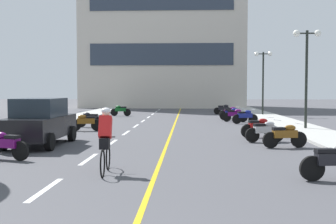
{
  "coord_description": "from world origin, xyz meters",
  "views": [
    {
      "loc": [
        1.07,
        -2.91,
        2.16
      ],
      "look_at": [
        0.05,
        18.72,
        1.01
      ],
      "focal_mm": 45.38,
      "sensor_mm": 36.0,
      "label": 1
    }
  ],
  "objects_px": {
    "motorcycle_4": "(265,131)",
    "motorcycle_11": "(230,112)",
    "motorcycle_5": "(259,127)",
    "motorcycle_13": "(224,109)",
    "street_lamp_mid": "(307,56)",
    "cyclist_rider": "(105,139)",
    "parked_car_near": "(40,122)",
    "motorcycle_1": "(335,161)",
    "motorcycle_3": "(285,135)",
    "motorcycle_6": "(86,122)",
    "motorcycle_12": "(121,110)",
    "motorcycle_9": "(235,115)",
    "street_lamp_far": "(263,69)",
    "motorcycle_7": "(90,119)",
    "motorcycle_8": "(245,116)",
    "motorcycle_2": "(6,144)",
    "motorcycle_10": "(232,113)"
  },
  "relations": [
    {
      "from": "motorcycle_9",
      "to": "motorcycle_11",
      "type": "bearing_deg",
      "value": 89.46
    },
    {
      "from": "parked_car_near",
      "to": "motorcycle_4",
      "type": "relative_size",
      "value": 2.53
    },
    {
      "from": "motorcycle_13",
      "to": "cyclist_rider",
      "type": "xyz_separation_m",
      "value": [
        -5.23,
        -26.0,
        0.41
      ]
    },
    {
      "from": "motorcycle_6",
      "to": "motorcycle_7",
      "type": "height_order",
      "value": "same"
    },
    {
      "from": "motorcycle_7",
      "to": "motorcycle_13",
      "type": "bearing_deg",
      "value": 56.11
    },
    {
      "from": "street_lamp_far",
      "to": "motorcycle_6",
      "type": "relative_size",
      "value": 3.02
    },
    {
      "from": "motorcycle_6",
      "to": "motorcycle_13",
      "type": "relative_size",
      "value": 1.0
    },
    {
      "from": "motorcycle_3",
      "to": "motorcycle_6",
      "type": "xyz_separation_m",
      "value": [
        -8.9,
        6.0,
        0.0
      ]
    },
    {
      "from": "street_lamp_far",
      "to": "motorcycle_5",
      "type": "height_order",
      "value": "street_lamp_far"
    },
    {
      "from": "street_lamp_far",
      "to": "parked_car_near",
      "type": "relative_size",
      "value": 1.22
    },
    {
      "from": "parked_car_near",
      "to": "motorcycle_5",
      "type": "relative_size",
      "value": 2.53
    },
    {
      "from": "motorcycle_5",
      "to": "motorcycle_13",
      "type": "distance_m",
      "value": 17.57
    },
    {
      "from": "motorcycle_13",
      "to": "motorcycle_1",
      "type": "bearing_deg",
      "value": -89.18
    },
    {
      "from": "motorcycle_8",
      "to": "motorcycle_7",
      "type": "bearing_deg",
      "value": -161.65
    },
    {
      "from": "motorcycle_5",
      "to": "motorcycle_13",
      "type": "height_order",
      "value": "same"
    },
    {
      "from": "motorcycle_1",
      "to": "motorcycle_9",
      "type": "height_order",
      "value": "same"
    },
    {
      "from": "motorcycle_10",
      "to": "motorcycle_11",
      "type": "bearing_deg",
      "value": 87.48
    },
    {
      "from": "motorcycle_10",
      "to": "motorcycle_6",
      "type": "bearing_deg",
      "value": -135.39
    },
    {
      "from": "street_lamp_mid",
      "to": "cyclist_rider",
      "type": "distance_m",
      "value": 14.85
    },
    {
      "from": "motorcycle_5",
      "to": "motorcycle_8",
      "type": "xyz_separation_m",
      "value": [
        0.41,
        7.69,
        0.0
      ]
    },
    {
      "from": "street_lamp_mid",
      "to": "motorcycle_3",
      "type": "relative_size",
      "value": 3.06
    },
    {
      "from": "motorcycle_5",
      "to": "motorcycle_11",
      "type": "relative_size",
      "value": 0.98
    },
    {
      "from": "motorcycle_9",
      "to": "motorcycle_11",
      "type": "relative_size",
      "value": 0.98
    },
    {
      "from": "motorcycle_1",
      "to": "motorcycle_5",
      "type": "xyz_separation_m",
      "value": [
        -0.28,
        9.09,
        0.0
      ]
    },
    {
      "from": "motorcycle_3",
      "to": "motorcycle_12",
      "type": "bearing_deg",
      "value": 116.14
    },
    {
      "from": "motorcycle_7",
      "to": "motorcycle_10",
      "type": "relative_size",
      "value": 0.98
    },
    {
      "from": "motorcycle_8",
      "to": "street_lamp_mid",
      "type": "bearing_deg",
      "value": -58.23
    },
    {
      "from": "street_lamp_mid",
      "to": "cyclist_rider",
      "type": "bearing_deg",
      "value": -125.05
    },
    {
      "from": "motorcycle_9",
      "to": "parked_car_near",
      "type": "bearing_deg",
      "value": -125.54
    },
    {
      "from": "motorcycle_1",
      "to": "motorcycle_4",
      "type": "xyz_separation_m",
      "value": [
        -0.32,
        7.35,
        0.0
      ]
    },
    {
      "from": "motorcycle_2",
      "to": "motorcycle_5",
      "type": "bearing_deg",
      "value": 36.46
    },
    {
      "from": "street_lamp_far",
      "to": "motorcycle_8",
      "type": "distance_m",
      "value": 9.22
    },
    {
      "from": "motorcycle_5",
      "to": "motorcycle_12",
      "type": "distance_m",
      "value": 17.4
    },
    {
      "from": "motorcycle_1",
      "to": "motorcycle_2",
      "type": "xyz_separation_m",
      "value": [
        -9.08,
        2.58,
        0.0
      ]
    },
    {
      "from": "motorcycle_1",
      "to": "motorcycle_5",
      "type": "relative_size",
      "value": 1.02
    },
    {
      "from": "motorcycle_3",
      "to": "motorcycle_9",
      "type": "xyz_separation_m",
      "value": [
        -0.44,
        12.64,
        0.0
      ]
    },
    {
      "from": "motorcycle_12",
      "to": "cyclist_rider",
      "type": "distance_m",
      "value": 23.75
    },
    {
      "from": "motorcycle_6",
      "to": "motorcycle_13",
      "type": "height_order",
      "value": "same"
    },
    {
      "from": "street_lamp_far",
      "to": "motorcycle_4",
      "type": "xyz_separation_m",
      "value": [
        -2.97,
        -17.61,
        -3.39
      ]
    },
    {
      "from": "motorcycle_8",
      "to": "motorcycle_11",
      "type": "relative_size",
      "value": 0.98
    },
    {
      "from": "motorcycle_11",
      "to": "motorcycle_5",
      "type": "bearing_deg",
      "value": -89.9
    },
    {
      "from": "motorcycle_5",
      "to": "motorcycle_11",
      "type": "xyz_separation_m",
      "value": [
        -0.02,
        12.63,
        0.0
      ]
    },
    {
      "from": "cyclist_rider",
      "to": "motorcycle_11",
      "type": "bearing_deg",
      "value": 75.85
    },
    {
      "from": "motorcycle_7",
      "to": "motorcycle_1",
      "type": "bearing_deg",
      "value": -56.52
    },
    {
      "from": "motorcycle_4",
      "to": "motorcycle_11",
      "type": "xyz_separation_m",
      "value": [
        0.02,
        14.36,
        0.0
      ]
    },
    {
      "from": "motorcycle_12",
      "to": "motorcycle_13",
      "type": "relative_size",
      "value": 1.0
    },
    {
      "from": "motorcycle_3",
      "to": "motorcycle_11",
      "type": "xyz_separation_m",
      "value": [
        -0.41,
        16.06,
        0.0
      ]
    },
    {
      "from": "street_lamp_far",
      "to": "motorcycle_3",
      "type": "distance_m",
      "value": 19.77
    },
    {
      "from": "motorcycle_2",
      "to": "motorcycle_9",
      "type": "bearing_deg",
      "value": 60.89
    },
    {
      "from": "motorcycle_13",
      "to": "cyclist_rider",
      "type": "bearing_deg",
      "value": -101.37
    }
  ]
}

